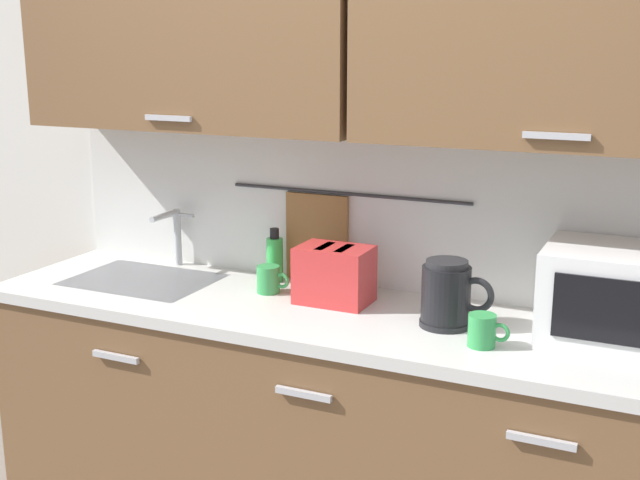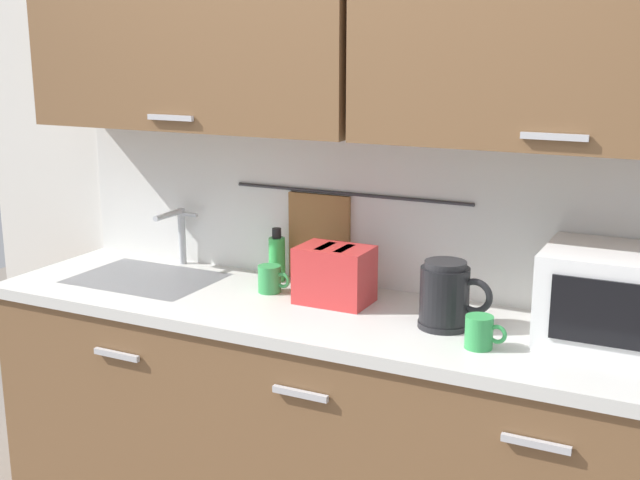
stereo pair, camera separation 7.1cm
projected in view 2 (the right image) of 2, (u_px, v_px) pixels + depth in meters
name	position (u px, v px, depth m)	size (l,w,h in m)	color
counter_unit	(341.00, 436.00, 2.74)	(2.53, 0.64, 0.90)	brown
back_wall_assembly	(376.00, 112.00, 2.68)	(3.70, 0.41, 2.50)	silver
sink_faucet	(179.00, 229.00, 3.14)	(0.09, 0.17, 0.22)	#B2B5BA
microwave	(626.00, 298.00, 2.33)	(0.46, 0.35, 0.27)	white
electric_kettle	(446.00, 296.00, 2.46)	(0.23, 0.16, 0.21)	black
dish_soap_bottle	(277.00, 258.00, 2.95)	(0.06, 0.06, 0.20)	green
mug_near_sink	(270.00, 279.00, 2.82)	(0.12, 0.08, 0.09)	green
toaster	(335.00, 274.00, 2.70)	(0.26, 0.17, 0.19)	red
mug_by_kettle	(480.00, 332.00, 2.30)	(0.12, 0.08, 0.09)	green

